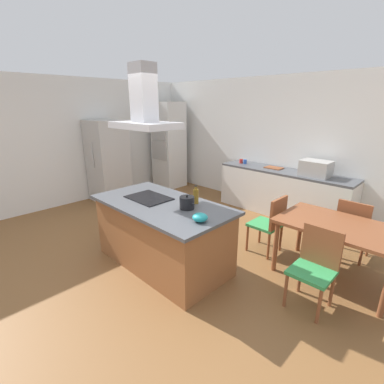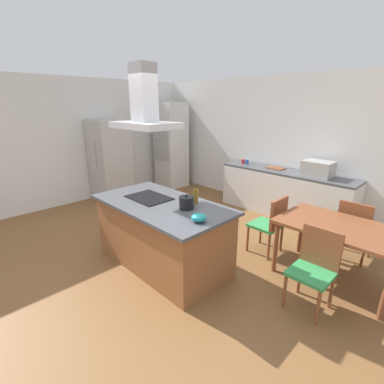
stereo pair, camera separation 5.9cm
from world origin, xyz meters
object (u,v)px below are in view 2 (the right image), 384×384
(coffee_mug_red, at_px, (243,161))
(chair_facing_back_wall, at_px, (355,227))
(dining_table, at_px, (339,232))
(chair_at_left_end, at_px, (271,222))
(cutting_board, at_px, (276,168))
(refrigerator, at_px, (110,161))
(chair_facing_island, at_px, (315,264))
(mixing_bowl, at_px, (199,217))
(coffee_mug_blue, at_px, (247,162))
(wall_oven_stack, at_px, (171,145))
(cooktop, at_px, (149,198))
(countertop_microwave, at_px, (318,169))
(range_hood, at_px, (144,108))
(tea_kettle, at_px, (187,203))
(olive_oil_bottle, at_px, (196,196))

(coffee_mug_red, relative_size, chair_facing_back_wall, 0.10)
(dining_table, height_order, chair_at_left_end, chair_at_left_end)
(cutting_board, height_order, refrigerator, refrigerator)
(chair_facing_back_wall, bearing_deg, cutting_board, 151.89)
(chair_at_left_end, relative_size, chair_facing_island, 1.00)
(mixing_bowl, distance_m, chair_at_left_end, 1.46)
(coffee_mug_blue, xyz_separation_m, wall_oven_stack, (-2.25, -0.24, 0.16))
(coffee_mug_blue, relative_size, refrigerator, 0.05)
(coffee_mug_red, height_order, refrigerator, refrigerator)
(cooktop, xyz_separation_m, mixing_bowl, (1.05, -0.08, 0.04))
(countertop_microwave, relative_size, chair_at_left_end, 0.56)
(cutting_board, relative_size, range_hood, 0.38)
(coffee_mug_red, relative_size, chair_at_left_end, 0.10)
(wall_oven_stack, xyz_separation_m, refrigerator, (-0.08, -1.75, -0.19))
(wall_oven_stack, bearing_deg, cooktop, -45.22)
(tea_kettle, xyz_separation_m, chair_facing_island, (1.43, 0.54, -0.47))
(countertop_microwave, distance_m, coffee_mug_blue, 1.53)
(cooktop, bearing_deg, chair_facing_back_wall, 43.10)
(coffee_mug_blue, bearing_deg, coffee_mug_red, -175.39)
(coffee_mug_blue, bearing_deg, cutting_board, 3.50)
(olive_oil_bottle, distance_m, chair_facing_island, 1.61)
(range_hood, bearing_deg, dining_table, 31.77)
(mixing_bowl, relative_size, coffee_mug_blue, 1.94)
(dining_table, bearing_deg, tea_kettle, -139.87)
(dining_table, xyz_separation_m, chair_at_left_end, (-0.92, 0.00, -0.16))
(dining_table, xyz_separation_m, chair_facing_island, (0.00, -0.67, -0.16))
(mixing_bowl, bearing_deg, coffee_mug_red, 117.23)
(tea_kettle, height_order, range_hood, range_hood)
(olive_oil_bottle, bearing_deg, chair_at_left_end, 59.66)
(cooktop, relative_size, coffee_mug_blue, 6.67)
(countertop_microwave, bearing_deg, chair_at_left_end, -88.57)
(dining_table, bearing_deg, wall_oven_stack, 164.12)
(coffee_mug_red, xyz_separation_m, dining_table, (2.57, -1.58, -0.28))
(coffee_mug_blue, height_order, range_hood, range_hood)
(wall_oven_stack, height_order, range_hood, range_hood)
(chair_at_left_end, bearing_deg, wall_oven_stack, 160.56)
(coffee_mug_red, bearing_deg, countertop_microwave, -0.04)
(wall_oven_stack, xyz_separation_m, dining_table, (4.73, -1.35, -0.43))
(tea_kettle, bearing_deg, range_hood, -172.12)
(cooktop, height_order, cutting_board, cutting_board)
(cooktop, relative_size, coffee_mug_red, 6.67)
(countertop_microwave, height_order, chair_facing_island, countertop_microwave)
(tea_kettle, relative_size, countertop_microwave, 0.47)
(coffee_mug_blue, bearing_deg, tea_kettle, -69.55)
(mixing_bowl, bearing_deg, range_hood, 175.46)
(chair_at_left_end, bearing_deg, chair_facing_island, -36.01)
(olive_oil_bottle, height_order, cutting_board, olive_oil_bottle)
(countertop_microwave, height_order, dining_table, countertop_microwave)
(chair_at_left_end, distance_m, chair_facing_island, 1.13)
(refrigerator, distance_m, range_hood, 3.09)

